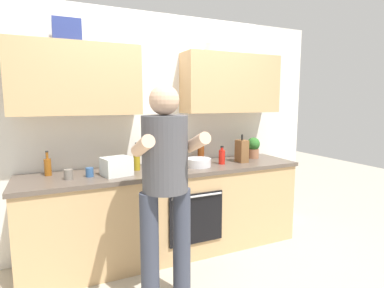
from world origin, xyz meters
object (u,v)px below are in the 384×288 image
object	(u,v)px
bottle_soy	(185,151)
potted_herb	(253,147)
grocery_bag_produce	(116,166)
cup_tea	(90,172)
mixing_bowl	(198,162)
cup_stoneware	(68,174)
bottle_syrup	(48,166)
bottle_oil	(137,159)
bottle_vinegar	(201,150)
person_standing	(165,179)
knife_block	(242,151)
bottle_hotsauce	(222,157)
grocery_bag_bread	(160,156)

from	to	relation	value
bottle_soy	potted_herb	xyz separation A→B (m)	(0.88, -0.04, -0.00)
grocery_bag_produce	cup_tea	bearing A→B (deg)	168.93
bottle_soy	mixing_bowl	size ratio (longest dim) A/B	1.14
cup_stoneware	cup_tea	bearing A→B (deg)	8.57
bottle_syrup	bottle_oil	bearing A→B (deg)	-8.57
potted_herb	bottle_vinegar	bearing A→B (deg)	171.01
person_standing	bottle_vinegar	bearing A→B (deg)	51.75
bottle_soy	bottle_syrup	world-z (taller)	bottle_soy
bottle_soy	cup_stoneware	world-z (taller)	bottle_soy
grocery_bag_produce	bottle_oil	bearing A→B (deg)	29.72
knife_block	bottle_hotsauce	bearing A→B (deg)	-178.21
bottle_hotsauce	grocery_bag_bread	xyz separation A→B (m)	(-0.66, 0.15, 0.03)
bottle_hotsauce	potted_herb	world-z (taller)	potted_herb
bottle_vinegar	mixing_bowl	world-z (taller)	bottle_vinegar
bottle_hotsauce	potted_herb	size ratio (longest dim) A/B	0.80
bottle_hotsauce	grocery_bag_produce	world-z (taller)	bottle_hotsauce
bottle_vinegar	cup_stoneware	world-z (taller)	bottle_vinegar
bottle_oil	knife_block	world-z (taller)	knife_block
bottle_vinegar	mixing_bowl	distance (m)	0.32
bottle_oil	mixing_bowl	world-z (taller)	bottle_oil
bottle_vinegar	bottle_hotsauce	bearing A→B (deg)	-64.03
cup_stoneware	bottle_oil	bearing A→B (deg)	9.71
cup_stoneware	person_standing	bearing A→B (deg)	-48.45
person_standing	bottle_soy	distance (m)	1.09
bottle_oil	knife_block	xyz separation A→B (m)	(1.18, -0.08, 0.01)
bottle_syrup	cup_stoneware	world-z (taller)	bottle_syrup
cup_stoneware	grocery_bag_bread	world-z (taller)	grocery_bag_bread
bottle_vinegar	grocery_bag_produce	bearing A→B (deg)	-163.72
grocery_bag_bread	cup_stoneware	bearing A→B (deg)	-169.43
bottle_oil	cup_stoneware	distance (m)	0.65
bottle_hotsauce	grocery_bag_produce	size ratio (longest dim) A/B	0.80
person_standing	bottle_soy	size ratio (longest dim) A/B	5.68
bottle_hotsauce	bottle_oil	bearing A→B (deg)	174.36
bottle_oil	grocery_bag_bread	xyz separation A→B (m)	(0.26, 0.06, -0.00)
bottle_syrup	bottle_vinegar	bearing A→B (deg)	1.74
bottle_syrup	grocery_bag_produce	bearing A→B (deg)	-23.28
potted_herb	grocery_bag_bread	bearing A→B (deg)	-179.65
knife_block	potted_herb	xyz separation A→B (m)	(0.26, 0.15, 0.01)
mixing_bowl	grocery_bag_produce	xyz separation A→B (m)	(-0.85, -0.03, 0.04)
cup_stoneware	bottle_syrup	bearing A→B (deg)	125.27
potted_herb	person_standing	bearing A→B (deg)	-148.09
bottle_soy	cup_tea	size ratio (longest dim) A/B	3.64
bottle_syrup	grocery_bag_produce	xyz separation A→B (m)	(0.57, -0.25, -0.00)
person_standing	cup_stoneware	bearing A→B (deg)	131.55
bottle_hotsauce	bottle_oil	xyz separation A→B (m)	(-0.91, 0.09, 0.03)
bottle_oil	bottle_syrup	world-z (taller)	bottle_oil
grocery_bag_bread	bottle_vinegar	bearing A→B (deg)	11.74
knife_block	grocery_bag_produce	bearing A→B (deg)	-178.15
bottle_hotsauce	knife_block	xyz separation A→B (m)	(0.26, 0.01, 0.04)
cup_tea	cup_stoneware	bearing A→B (deg)	-171.43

